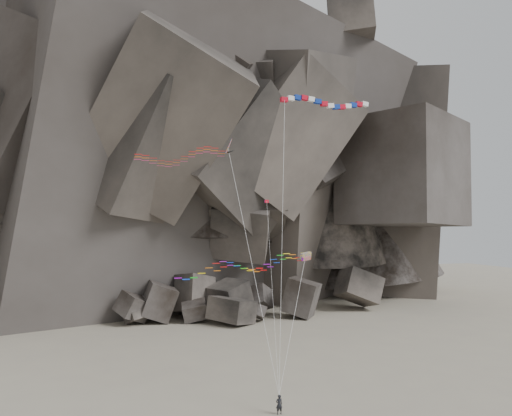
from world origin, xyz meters
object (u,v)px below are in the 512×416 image
object	(u,v)px
pennant_kite	(269,240)
delta_kite	(177,156)
kite_flyer	(279,403)
parafoil_kite	(240,266)
banner_kite	(326,104)

from	to	relation	value
pennant_kite	delta_kite	bearing A→B (deg)	153.65
kite_flyer	delta_kite	distance (m)	25.99
delta_kite	parafoil_kite	world-z (taller)	delta_kite
delta_kite	pennant_kite	xyz separation A→B (m)	(9.36, -1.96, -8.71)
kite_flyer	delta_kite	size ratio (longest dim) A/B	0.08
parafoil_kite	pennant_kite	size ratio (longest dim) A/B	0.85
kite_flyer	banner_kite	world-z (taller)	banner_kite
banner_kite	parafoil_kite	distance (m)	20.01
kite_flyer	banner_kite	size ratio (longest dim) A/B	0.07
parafoil_kite	pennant_kite	distance (m)	5.36
kite_flyer	banner_kite	xyz separation A→B (m)	(8.26, 8.35, 28.36)
kite_flyer	parafoil_kite	world-z (taller)	parafoil_kite
parafoil_kite	pennant_kite	world-z (taller)	pennant_kite
delta_kite	parafoil_kite	bearing A→B (deg)	-24.20
delta_kite	parafoil_kite	xyz separation A→B (m)	(5.48, -4.77, -11.12)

